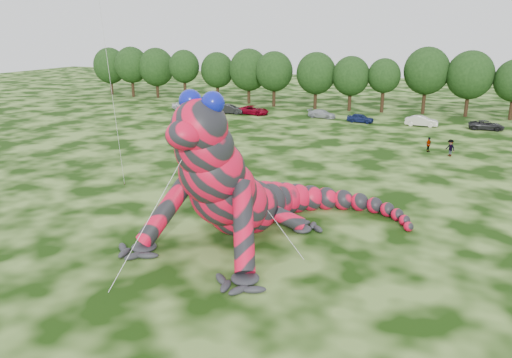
{
  "coord_description": "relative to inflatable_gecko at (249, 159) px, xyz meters",
  "views": [
    {
      "loc": [
        13.53,
        -25.62,
        13.11
      ],
      "look_at": [
        1.85,
        2.24,
        4.0
      ],
      "focal_mm": 35.0,
      "sensor_mm": 36.0,
      "label": 1
    }
  ],
  "objects": [
    {
      "name": "ground",
      "position": [
        -0.95,
        -3.24,
        -4.97
      ],
      "size": [
        240.0,
        240.0,
        0.0
      ],
      "primitive_type": "plane",
      "color": "#16330A",
      "rests_on": "ground"
    },
    {
      "name": "tree_4",
      "position": [
        -30.59,
        55.47,
        -0.44
      ],
      "size": [
        6.22,
        5.6,
        9.06
      ],
      "primitive_type": null,
      "color": "black",
      "rests_on": "ground"
    },
    {
      "name": "spectator_0",
      "position": [
        -12.61,
        19.99,
        -4.19
      ],
      "size": [
        0.64,
        0.68,
        1.57
      ],
      "primitive_type": "imported",
      "rotation": [
        0.0,
        0.0,
        2.21
      ],
      "color": "gray",
      "rests_on": "ground"
    },
    {
      "name": "car_2",
      "position": [
        -18.4,
        43.99,
        -4.27
      ],
      "size": [
        5.28,
        2.93,
        1.4
      ],
      "primitive_type": "imported",
      "rotation": [
        0.0,
        0.0,
        1.45
      ],
      "color": "maroon",
      "rests_on": "ground"
    },
    {
      "name": "tree_10",
      "position": [
        6.45,
        55.34,
        0.28
      ],
      "size": [
        7.09,
        6.38,
        10.5
      ],
      "primitive_type": null,
      "color": "black",
      "rests_on": "ground"
    },
    {
      "name": "car_4",
      "position": [
        -1.24,
        43.48,
        -4.32
      ],
      "size": [
        3.96,
        1.89,
        1.31
      ],
      "primitive_type": "imported",
      "rotation": [
        0.0,
        0.0,
        1.48
      ],
      "color": "navy",
      "rests_on": "ground"
    },
    {
      "name": "tree_11",
      "position": [
        12.83,
        54.95,
        0.06
      ],
      "size": [
        7.01,
        6.31,
        10.07
      ],
      "primitive_type": null,
      "color": "black",
      "rests_on": "ground"
    },
    {
      "name": "tree_8",
      "position": [
        -5.17,
        53.74,
        -0.5
      ],
      "size": [
        6.14,
        5.53,
        8.94
      ],
      "primitive_type": null,
      "color": "black",
      "rests_on": "ground"
    },
    {
      "name": "car_3",
      "position": [
        -7.48,
        45.16,
        -4.34
      ],
      "size": [
        4.56,
        2.44,
        1.26
      ],
      "primitive_type": "imported",
      "rotation": [
        0.0,
        0.0,
        1.41
      ],
      "color": "#A3A7AC",
      "rests_on": "ground"
    },
    {
      "name": "tree_0",
      "position": [
        -55.51,
        55.99,
        -0.22
      ],
      "size": [
        6.91,
        6.22,
        9.51
      ],
      "primitive_type": null,
      "color": "black",
      "rests_on": "ground"
    },
    {
      "name": "tree_2",
      "position": [
        -43.97,
        55.52,
        -0.15
      ],
      "size": [
        7.04,
        6.34,
        9.64
      ],
      "primitive_type": null,
      "color": "black",
      "rests_on": "ground"
    },
    {
      "name": "spectator_3",
      "position": [
        9.37,
        28.3,
        -4.15
      ],
      "size": [
        0.8,
        1.04,
        1.65
      ],
      "primitive_type": "imported",
      "rotation": [
        0.0,
        0.0,
        1.1
      ],
      "color": "gray",
      "rests_on": "ground"
    },
    {
      "name": "tree_7",
      "position": [
        -11.03,
        53.56,
        -0.23
      ],
      "size": [
        6.68,
        6.01,
        9.48
      ],
      "primitive_type": null,
      "color": "black",
      "rests_on": "ground"
    },
    {
      "name": "car_1",
      "position": [
        -22.21,
        43.22,
        -4.23
      ],
      "size": [
        4.66,
        2.25,
        1.47
      ],
      "primitive_type": "imported",
      "rotation": [
        0.0,
        0.0,
        1.73
      ],
      "color": "black",
      "rests_on": "ground"
    },
    {
      "name": "spectator_4",
      "position": [
        -19.96,
        32.57,
        -4.08
      ],
      "size": [
        1.04,
        0.91,
        1.78
      ],
      "primitive_type": "imported",
      "rotation": [
        0.0,
        0.0,
        0.48
      ],
      "color": "gray",
      "rests_on": "ground"
    },
    {
      "name": "tree_5",
      "position": [
        -24.08,
        55.19,
        -0.07
      ],
      "size": [
        7.16,
        6.44,
        9.8
      ],
      "primitive_type": null,
      "color": "black",
      "rests_on": "ground"
    },
    {
      "name": "car_6",
      "position": [
        15.59,
        44.61,
        -4.34
      ],
      "size": [
        4.68,
        2.45,
        1.26
      ],
      "primitive_type": "imported",
      "rotation": [
        0.0,
        0.0,
        1.65
      ],
      "color": "black",
      "rests_on": "ground"
    },
    {
      "name": "car_5",
      "position": [
        7.23,
        43.94,
        -4.24
      ],
      "size": [
        4.44,
        1.56,
        1.46
      ],
      "primitive_type": "imported",
      "rotation": [
        0.0,
        0.0,
        1.57
      ],
      "color": "silver",
      "rests_on": "ground"
    },
    {
      "name": "tree_6",
      "position": [
        -18.51,
        53.44,
        -0.22
      ],
      "size": [
        6.52,
        5.86,
        9.49
      ],
      "primitive_type": null,
      "color": "black",
      "rests_on": "ground"
    },
    {
      "name": "inflatable_gecko",
      "position": [
        0.0,
        0.0,
        0.0
      ],
      "size": [
        19.88,
        22.44,
        9.94
      ],
      "primitive_type": null,
      "rotation": [
        0.0,
        0.0,
        -0.17
      ],
      "color": "red",
      "rests_on": "ground"
    },
    {
      "name": "tree_3",
      "position": [
        -36.67,
        53.83,
        -0.25
      ],
      "size": [
        5.81,
        5.23,
        9.44
      ],
      "primitive_type": null,
      "color": "black",
      "rests_on": "ground"
    },
    {
      "name": "car_0",
      "position": [
        -31.01,
        43.77,
        -4.24
      ],
      "size": [
        4.52,
        2.39,
        1.47
      ],
      "primitive_type": "imported",
      "rotation": [
        0.0,
        0.0,
        1.41
      ],
      "color": "silver",
      "rests_on": "ground"
    },
    {
      "name": "tree_1",
      "position": [
        -49.31,
        54.81,
        -0.07
      ],
      "size": [
        6.74,
        6.07,
        9.81
      ],
      "primitive_type": null,
      "color": "black",
      "rests_on": "ground"
    },
    {
      "name": "tree_9",
      "position": [
        0.11,
        54.1,
        -0.63
      ],
      "size": [
        5.27,
        4.74,
        8.68
      ],
      "primitive_type": null,
      "color": "black",
      "rests_on": "ground"
    },
    {
      "name": "spectator_2",
      "position": [
        11.66,
        27.12,
        -4.06
      ],
      "size": [
        1.34,
        1.28,
        1.82
      ],
      "primitive_type": "imported",
      "rotation": [
        0.0,
        0.0,
        5.58
      ],
      "color": "gray",
      "rests_on": "ground"
    }
  ]
}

